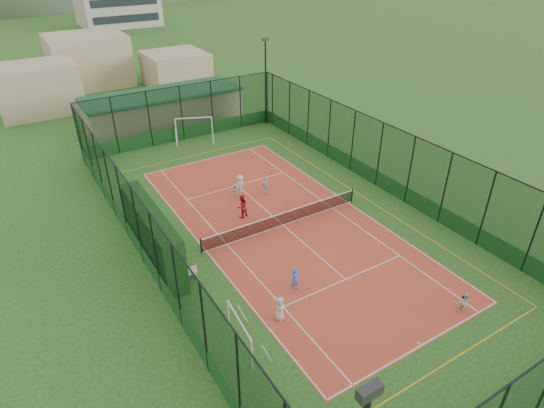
{
  "coord_description": "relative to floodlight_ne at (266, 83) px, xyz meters",
  "views": [
    {
      "loc": [
        -13.6,
        -20.82,
        16.42
      ],
      "look_at": [
        -0.26,
        0.97,
        1.2
      ],
      "focal_mm": 30.0,
      "sensor_mm": 36.0,
      "label": 1
    }
  ],
  "objects": [
    {
      "name": "clubhouse",
      "position": [
        -8.6,
        5.4,
        -2.55
      ],
      "size": [
        15.2,
        7.2,
        3.15
      ],
      "primitive_type": null,
      "color": "tan",
      "rests_on": "ground"
    },
    {
      "name": "floodlight_ne",
      "position": [
        0.0,
        0.0,
        0.0
      ],
      "size": [
        0.6,
        0.26,
        8.25
      ],
      "primitive_type": null,
      "color": "black",
      "rests_on": "ground"
    },
    {
      "name": "child_far_left",
      "position": [
        -8.89,
        -11.26,
        -3.41
      ],
      "size": [
        0.99,
        0.67,
        1.41
      ],
      "primitive_type": "imported",
      "rotation": [
        0.0,
        0.0,
        3.31
      ],
      "color": "white",
      "rests_on": "court_slab"
    },
    {
      "name": "tennis_balls",
      "position": [
        -9.46,
        -15.11,
        -4.08
      ],
      "size": [
        3.87,
        1.0,
        0.07
      ],
      "color": "#CCE033",
      "rests_on": "court_slab"
    },
    {
      "name": "child_near_left",
      "position": [
        -13.28,
        -23.62,
        -3.46
      ],
      "size": [
        0.74,
        0.6,
        1.31
      ],
      "primitive_type": "imported",
      "rotation": [
        0.0,
        0.0,
        0.32
      ],
      "color": "silver",
      "rests_on": "court_slab"
    },
    {
      "name": "court_slab",
      "position": [
        -8.6,
        -16.6,
        -4.12
      ],
      "size": [
        11.17,
        23.97,
        0.01
      ],
      "primitive_type": "cube",
      "color": "#CC422D",
      "rests_on": "ground"
    },
    {
      "name": "ground",
      "position": [
        -8.6,
        -16.6,
        -4.12
      ],
      "size": [
        300.0,
        300.0,
        0.0
      ],
      "primitive_type": "plane",
      "color": "#25531C",
      "rests_on": "ground"
    },
    {
      "name": "futsal_goal_far",
      "position": [
        -7.86,
        -0.44,
        -3.03
      ],
      "size": [
        3.5,
        2.22,
        2.19
      ],
      "primitive_type": null,
      "rotation": [
        0.0,
        0.0,
        -0.4
      ],
      "color": "white",
      "rests_on": "ground"
    },
    {
      "name": "child_far_right",
      "position": [
        -7.4,
        -12.39,
        -3.43
      ],
      "size": [
        0.84,
        0.46,
        1.36
      ],
      "primitive_type": "imported",
      "rotation": [
        0.0,
        0.0,
        3.3
      ],
      "color": "silver",
      "rests_on": "court_slab"
    },
    {
      "name": "tennis_net",
      "position": [
        -8.6,
        -16.6,
        -3.59
      ],
      "size": [
        11.67,
        0.12,
        1.06
      ],
      "primitive_type": null,
      "color": "black",
      "rests_on": "ground"
    },
    {
      "name": "coach",
      "position": [
        -10.41,
        -14.32,
        -3.29
      ],
      "size": [
        0.93,
        0.8,
        1.66
      ],
      "primitive_type": "imported",
      "rotation": [
        0.0,
        0.0,
        3.37
      ],
      "color": "red",
      "rests_on": "court_slab"
    },
    {
      "name": "child_far_back",
      "position": [
        -9.59,
        -11.81,
        -3.54
      ],
      "size": [
        1.09,
        0.43,
        1.15
      ],
      "primitive_type": "imported",
      "rotation": [
        0.0,
        0.0,
        3.23
      ],
      "color": "white",
      "rests_on": "court_slab"
    },
    {
      "name": "perimeter_fence",
      "position": [
        -8.6,
        -16.6,
        -1.62
      ],
      "size": [
        18.12,
        34.12,
        5.0
      ],
      "primitive_type": null,
      "color": "black",
      "rests_on": "ground"
    },
    {
      "name": "child_near_mid",
      "position": [
        -11.45,
        -22.2,
        -3.4
      ],
      "size": [
        0.56,
        0.4,
        1.42
      ],
      "primitive_type": "imported",
      "rotation": [
        0.0,
        0.0,
        0.13
      ],
      "color": "#4B77D7",
      "rests_on": "court_slab"
    },
    {
      "name": "child_near_right",
      "position": [
        -5.16,
        -28.01,
        -3.51
      ],
      "size": [
        0.65,
        0.54,
        1.21
      ],
      "primitive_type": "imported",
      "rotation": [
        0.0,
        0.0,
        -0.15
      ],
      "color": "silver",
      "rests_on": "court_slab"
    },
    {
      "name": "white_bench",
      "position": [
        -16.4,
        -18.54,
        -3.63
      ],
      "size": [
        1.8,
        0.67,
        0.99
      ],
      "primitive_type": null,
      "rotation": [
        0.0,
        0.0,
        0.11
      ],
      "color": "white",
      "rests_on": "ground"
    },
    {
      "name": "hedge_left",
      "position": [
        -16.9,
        -15.72,
        -2.45
      ],
      "size": [
        1.15,
        7.65,
        3.35
      ],
      "primitive_type": "cube",
      "color": "black",
      "rests_on": "ground"
    },
    {
      "name": "futsal_goal_near",
      "position": [
        -15.84,
        -24.23,
        -3.22
      ],
      "size": [
        2.86,
        1.06,
        1.81
      ],
      "primitive_type": null,
      "rotation": [
        0.0,
        0.0,
        1.48
      ],
      "color": "white",
      "rests_on": "ground"
    }
  ]
}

